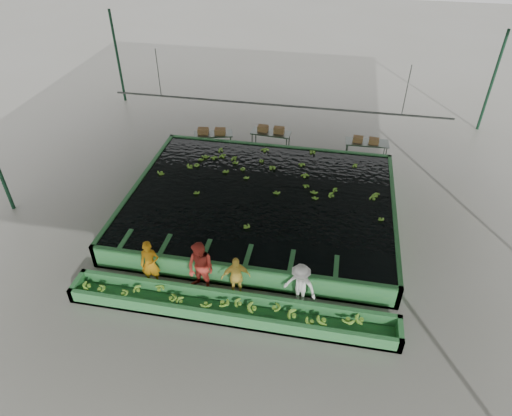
% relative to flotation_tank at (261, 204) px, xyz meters
% --- Properties ---
extents(ground, '(80.00, 80.00, 0.00)m').
position_rel_flotation_tank_xyz_m(ground, '(0.00, -1.50, -0.45)').
color(ground, gray).
rests_on(ground, ground).
extents(shed_roof, '(20.00, 22.00, 0.04)m').
position_rel_flotation_tank_xyz_m(shed_roof, '(0.00, -1.50, 4.55)').
color(shed_roof, gray).
rests_on(shed_roof, shed_posts).
extents(shed_posts, '(20.00, 22.00, 5.00)m').
position_rel_flotation_tank_xyz_m(shed_posts, '(0.00, -1.50, 2.05)').
color(shed_posts, '#143823').
rests_on(shed_posts, ground).
extents(flotation_tank, '(10.00, 8.00, 0.90)m').
position_rel_flotation_tank_xyz_m(flotation_tank, '(0.00, 0.00, 0.00)').
color(flotation_tank, '#337D3E').
rests_on(flotation_tank, ground).
extents(tank_water, '(9.70, 7.70, 0.00)m').
position_rel_flotation_tank_xyz_m(tank_water, '(0.00, -0.00, 0.40)').
color(tank_water, black).
rests_on(tank_water, flotation_tank).
extents(sorting_trough, '(10.00, 1.00, 0.50)m').
position_rel_flotation_tank_xyz_m(sorting_trough, '(0.00, -5.10, -0.20)').
color(sorting_trough, '#337D3E').
rests_on(sorting_trough, ground).
extents(cableway_rail, '(0.08, 0.08, 14.00)m').
position_rel_flotation_tank_xyz_m(cableway_rail, '(0.00, 3.50, 2.55)').
color(cableway_rail, '#59605B').
rests_on(cableway_rail, shed_roof).
extents(rail_hanger_left, '(0.04, 0.04, 2.00)m').
position_rel_flotation_tank_xyz_m(rail_hanger_left, '(-5.00, 3.50, 3.55)').
color(rail_hanger_left, '#59605B').
rests_on(rail_hanger_left, shed_roof).
extents(rail_hanger_right, '(0.04, 0.04, 2.00)m').
position_rel_flotation_tank_xyz_m(rail_hanger_right, '(5.00, 3.50, 3.55)').
color(rail_hanger_right, '#59605B').
rests_on(rail_hanger_right, shed_roof).
extents(worker_a, '(0.68, 0.52, 1.68)m').
position_rel_flotation_tank_xyz_m(worker_a, '(-2.76, -4.30, 0.39)').
color(worker_a, orange).
rests_on(worker_a, ground).
extents(worker_b, '(1.12, 1.00, 1.90)m').
position_rel_flotation_tank_xyz_m(worker_b, '(-1.10, -4.30, 0.50)').
color(worker_b, red).
rests_on(worker_b, ground).
extents(worker_c, '(0.98, 0.65, 1.54)m').
position_rel_flotation_tank_xyz_m(worker_c, '(0.00, -4.30, 0.32)').
color(worker_c, '#FAD650').
rests_on(worker_c, ground).
extents(worker_d, '(1.16, 0.88, 1.59)m').
position_rel_flotation_tank_xyz_m(worker_d, '(1.98, -4.30, 0.34)').
color(worker_d, white).
rests_on(worker_d, ground).
extents(packing_table_left, '(1.93, 1.19, 0.82)m').
position_rel_flotation_tank_xyz_m(packing_table_left, '(-3.13, 4.61, -0.04)').
color(packing_table_left, '#59605B').
rests_on(packing_table_left, ground).
extents(packing_table_mid, '(1.90, 0.88, 0.84)m').
position_rel_flotation_tank_xyz_m(packing_table_mid, '(-0.48, 5.22, -0.03)').
color(packing_table_mid, '#59605B').
rests_on(packing_table_mid, ground).
extents(packing_table_right, '(1.95, 0.84, 0.88)m').
position_rel_flotation_tank_xyz_m(packing_table_right, '(3.98, 5.03, -0.01)').
color(packing_table_right, '#59605B').
rests_on(packing_table_right, ground).
extents(box_stack_left, '(1.33, 0.54, 0.28)m').
position_rel_flotation_tank_xyz_m(box_stack_left, '(-3.18, 4.55, 0.37)').
color(box_stack_left, olive).
rests_on(box_stack_left, packing_table_left).
extents(box_stack_mid, '(1.27, 0.40, 0.27)m').
position_rel_flotation_tank_xyz_m(box_stack_mid, '(-0.48, 5.26, 0.39)').
color(box_stack_mid, olive).
rests_on(box_stack_mid, packing_table_mid).
extents(box_stack_right, '(1.17, 0.39, 0.25)m').
position_rel_flotation_tank_xyz_m(box_stack_right, '(3.90, 4.97, 0.43)').
color(box_stack_right, olive).
rests_on(box_stack_right, packing_table_right).
extents(floating_bananas, '(8.74, 5.96, 0.12)m').
position_rel_flotation_tank_xyz_m(floating_bananas, '(0.00, 0.80, 0.40)').
color(floating_bananas, '#74B832').
rests_on(floating_bananas, tank_water).
extents(trough_bananas, '(9.44, 0.63, 0.13)m').
position_rel_flotation_tank_xyz_m(trough_bananas, '(0.00, -5.10, -0.05)').
color(trough_bananas, '#74B832').
rests_on(trough_bananas, sorting_trough).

